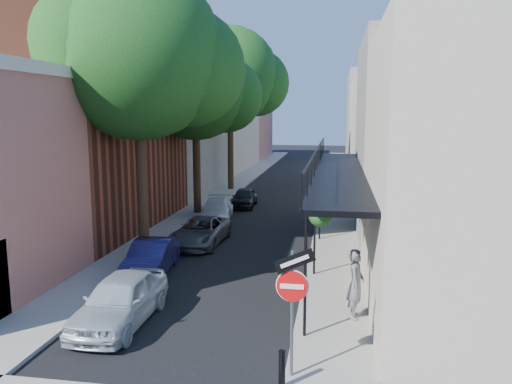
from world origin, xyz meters
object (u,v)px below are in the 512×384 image
at_px(oak_near, 150,58).
at_px(parked_car_e, 244,198).
at_px(oak_mid, 203,89).
at_px(oak_far, 237,77).
at_px(parked_car_c, 201,232).
at_px(parked_car_d, 217,210).
at_px(sign_post, 293,291).
at_px(bollard, 282,369).
at_px(parked_car_b, 151,258).
at_px(parked_car_a, 120,300).
at_px(pedestrian, 356,284).

relative_size(oak_near, parked_car_e, 3.36).
distance_m(oak_mid, parked_car_e, 7.16).
relative_size(oak_near, oak_far, 0.96).
height_order(parked_car_c, parked_car_d, parked_car_c).
relative_size(oak_far, parked_car_d, 3.00).
distance_m(sign_post, bollard, 1.60).
relative_size(bollard, parked_car_b, 0.22).
bearing_deg(parked_car_d, sign_post, -78.25).
xyz_separation_m(parked_car_a, parked_car_c, (-0.09, 8.43, -0.10)).
bearing_deg(oak_mid, parked_car_e, 52.88).
bearing_deg(oak_mid, oak_far, 89.59).
bearing_deg(pedestrian, bollard, 166.52).
bearing_deg(parked_car_b, oak_far, 86.90).
relative_size(parked_car_b, pedestrian, 1.90).
height_order(oak_near, parked_car_a, oak_near).
bearing_deg(parked_car_c, parked_car_d, 97.42).
relative_size(sign_post, oak_far, 0.25).
xyz_separation_m(oak_near, parked_car_b, (0.89, -2.91, -7.27)).
relative_size(parked_car_d, pedestrian, 2.03).
bearing_deg(pedestrian, parked_car_c, 50.65).
distance_m(oak_mid, parked_car_d, 6.77).
relative_size(parked_car_c, parked_car_e, 1.23).
bearing_deg(oak_mid, parked_car_b, -85.04).
xyz_separation_m(oak_mid, pedestrian, (8.02, -13.87, -5.96)).
bearing_deg(parked_car_a, bollard, -29.39).
distance_m(sign_post, parked_car_e, 20.30).
relative_size(oak_mid, pedestrian, 5.22).
bearing_deg(oak_mid, sign_post, -69.14).
distance_m(parked_car_c, pedestrian, 9.70).
height_order(oak_mid, parked_car_c, oak_mid).
relative_size(sign_post, pedestrian, 1.53).
relative_size(parked_car_a, pedestrian, 2.07).
bearing_deg(pedestrian, parked_car_b, 76.14).
bearing_deg(parked_car_c, oak_far, 97.16).
bearing_deg(parked_car_e, oak_far, 102.76).
relative_size(oak_mid, parked_car_c, 2.43).
distance_m(parked_car_c, parked_car_e, 9.06).
bearing_deg(sign_post, oak_far, 103.91).
height_order(oak_near, parked_car_d, oak_near).
bearing_deg(oak_mid, bollard, -70.10).
height_order(sign_post, parked_car_a, sign_post).
bearing_deg(oak_near, parked_car_d, 80.83).
bearing_deg(parked_car_e, oak_mid, -129.38).
bearing_deg(bollard, parked_car_c, 113.53).
xyz_separation_m(parked_car_d, parked_car_e, (0.76, 4.05, 0.00)).
height_order(oak_near, parked_car_e, oak_near).
xyz_separation_m(oak_far, parked_car_a, (1.61, -24.10, -7.57)).
bearing_deg(parked_car_c, parked_car_a, -87.75).
xyz_separation_m(parked_car_a, parked_car_e, (0.16, 17.49, -0.11)).
height_order(parked_car_d, pedestrian, pedestrian).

